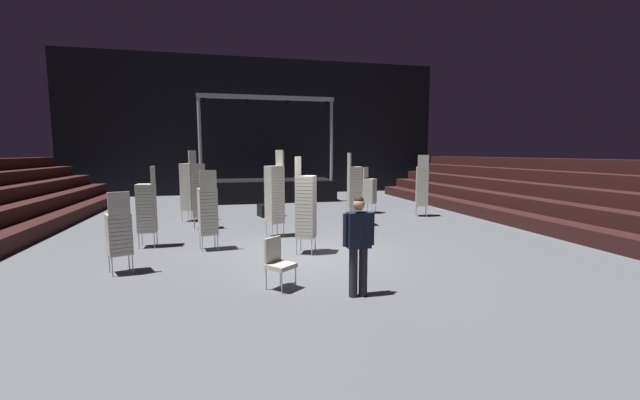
# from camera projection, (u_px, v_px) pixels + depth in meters

# --- Properties ---
(ground_plane) EXTENTS (22.00, 30.00, 0.10)m
(ground_plane) POSITION_uv_depth(u_px,v_px,m) (313.00, 256.00, 9.80)
(ground_plane) COLOR #515459
(arena_end_wall) EXTENTS (22.00, 0.30, 8.00)m
(arena_end_wall) POSITION_uv_depth(u_px,v_px,m) (259.00, 127.00, 23.81)
(arena_end_wall) COLOR black
(arena_end_wall) RESTS_ON ground_plane
(bleacher_bank_right) EXTENTS (3.75, 24.00, 2.25)m
(bleacher_bank_right) POSITION_uv_depth(u_px,v_px,m) (586.00, 195.00, 12.71)
(bleacher_bank_right) COLOR black
(bleacher_bank_right) RESTS_ON ground_plane
(stage_riser) EXTENTS (6.85, 2.98, 5.19)m
(stage_riser) POSITION_uv_depth(u_px,v_px,m) (266.00, 189.00, 20.76)
(stage_riser) COLOR black
(stage_riser) RESTS_ON ground_plane
(man_with_tie) EXTENTS (0.57, 0.24, 1.76)m
(man_with_tie) POSITION_uv_depth(u_px,v_px,m) (359.00, 240.00, 6.83)
(man_with_tie) COLOR black
(man_with_tie) RESTS_ON ground_plane
(chair_stack_front_left) EXTENTS (0.52, 0.52, 2.05)m
(chair_stack_front_left) POSITION_uv_depth(u_px,v_px,m) (208.00, 210.00, 10.14)
(chair_stack_front_left) COLOR #B2B5BA
(chair_stack_front_left) RESTS_ON ground_plane
(chair_stack_front_right) EXTENTS (0.45, 0.45, 2.14)m
(chair_stack_front_right) POSITION_uv_depth(u_px,v_px,m) (147.00, 207.00, 10.44)
(chair_stack_front_right) COLOR #B2B5BA
(chair_stack_front_right) RESTS_ON ground_plane
(chair_stack_mid_left) EXTENTS (0.57, 0.57, 2.39)m
(chair_stack_mid_left) POSITION_uv_depth(u_px,v_px,m) (422.00, 186.00, 15.51)
(chair_stack_mid_left) COLOR #B2B5BA
(chair_stack_mid_left) RESTS_ON ground_plane
(chair_stack_mid_right) EXTENTS (0.46, 0.46, 2.14)m
(chair_stack_mid_right) POSITION_uv_depth(u_px,v_px,m) (199.00, 196.00, 12.92)
(chair_stack_mid_right) COLOR #B2B5BA
(chair_stack_mid_right) RESTS_ON ground_plane
(chair_stack_mid_centre) EXTENTS (0.59, 0.59, 2.39)m
(chair_stack_mid_centre) POSITION_uv_depth(u_px,v_px,m) (306.00, 206.00, 9.76)
(chair_stack_mid_centre) COLOR #B2B5BA
(chair_stack_mid_centre) RESTS_ON ground_plane
(chair_stack_rear_left) EXTENTS (0.58, 0.58, 2.56)m
(chair_stack_rear_left) POSITION_uv_depth(u_px,v_px,m) (275.00, 194.00, 11.75)
(chair_stack_rear_left) COLOR #B2B5BA
(chair_stack_rear_left) RESTS_ON ground_plane
(chair_stack_rear_right) EXTENTS (0.58, 0.58, 1.71)m
(chair_stack_rear_right) POSITION_uv_depth(u_px,v_px,m) (119.00, 232.00, 8.17)
(chair_stack_rear_right) COLOR #B2B5BA
(chair_stack_rear_right) RESTS_ON ground_plane
(chair_stack_rear_centre) EXTENTS (0.62, 0.62, 1.88)m
(chair_stack_rear_centre) POSITION_uv_depth(u_px,v_px,m) (370.00, 190.00, 16.34)
(chair_stack_rear_centre) COLOR #B2B5BA
(chair_stack_rear_centre) RESTS_ON ground_plane
(chair_stack_aisle_left) EXTENTS (0.48, 0.48, 2.48)m
(chair_stack_aisle_left) POSITION_uv_depth(u_px,v_px,m) (354.00, 190.00, 13.45)
(chair_stack_aisle_left) COLOR #B2B5BA
(chair_stack_aisle_left) RESTS_ON ground_plane
(chair_stack_aisle_right) EXTENTS (0.60, 0.60, 2.56)m
(chair_stack_aisle_right) POSITION_uv_depth(u_px,v_px,m) (189.00, 186.00, 14.37)
(chair_stack_aisle_right) COLOR #B2B5BA
(chair_stack_aisle_right) RESTS_ON ground_plane
(equipment_road_case) EXTENTS (1.03, 0.82, 0.48)m
(equipment_road_case) POSITION_uv_depth(u_px,v_px,m) (270.00, 210.00, 15.63)
(equipment_road_case) COLOR black
(equipment_road_case) RESTS_ON ground_plane
(loose_chair_near_man) EXTENTS (0.62, 0.62, 0.95)m
(loose_chair_near_man) POSITION_uv_depth(u_px,v_px,m) (278.00, 260.00, 7.28)
(loose_chair_near_man) COLOR #B2B5BA
(loose_chair_near_man) RESTS_ON ground_plane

